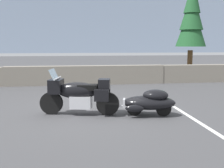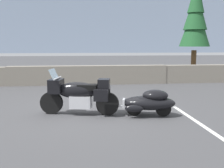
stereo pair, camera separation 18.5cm
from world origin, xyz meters
TOP-DOWN VIEW (x-y plane):
  - ground_plane at (0.00, 0.00)m, footprint 80.00×80.00m
  - stone_guard_wall at (-0.08, 5.63)m, footprint 24.00×0.56m
  - distant_ridgeline at (0.00, 95.62)m, footprint 240.00×80.00m
  - touring_motorcycle at (-0.44, -0.31)m, footprint 2.29×1.02m
  - car_shaped_trailer at (1.54, -0.71)m, footprint 2.23×1.00m
  - pine_tree_tall at (6.28, 7.25)m, footprint 1.76×1.76m
  - parking_stripe_marker at (2.65, -1.50)m, footprint 0.12×3.60m

SIDE VIEW (x-z plane):
  - ground_plane at x=0.00m, z-range 0.00..0.00m
  - parking_stripe_marker at x=2.65m, z-range 0.00..0.01m
  - car_shaped_trailer at x=1.54m, z-range 0.03..0.79m
  - stone_guard_wall at x=-0.08m, z-range -0.01..0.95m
  - touring_motorcycle at x=-0.44m, z-range -0.04..1.29m
  - pine_tree_tall at x=6.28m, z-range 0.73..6.55m
  - distant_ridgeline at x=0.00m, z-range 0.00..16.00m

